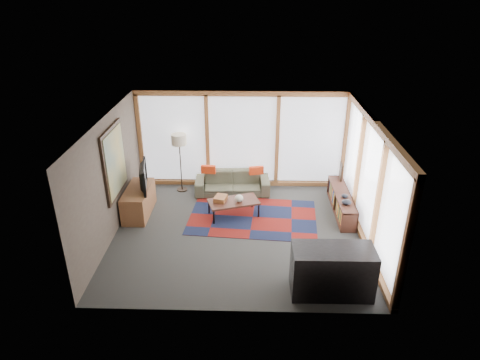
{
  "coord_description": "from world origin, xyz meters",
  "views": [
    {
      "loc": [
        0.25,
        -8.12,
        5.14
      ],
      "look_at": [
        0.0,
        0.4,
        1.1
      ],
      "focal_mm": 32.0,
      "sensor_mm": 36.0,
      "label": 1
    }
  ],
  "objects_px": {
    "sofa": "(232,183)",
    "bar_counter": "(332,271)",
    "tv_console": "(139,201)",
    "bookshelf": "(341,202)",
    "floor_lamp": "(181,163)",
    "coffee_table": "(234,208)",
    "television": "(140,177)"
  },
  "relations": [
    {
      "from": "floor_lamp",
      "to": "coffee_table",
      "type": "height_order",
      "value": "floor_lamp"
    },
    {
      "from": "tv_console",
      "to": "sofa",
      "type": "bearing_deg",
      "value": 28.05
    },
    {
      "from": "floor_lamp",
      "to": "coffee_table",
      "type": "distance_m",
      "value": 2.03
    },
    {
      "from": "television",
      "to": "coffee_table",
      "type": "bearing_deg",
      "value": -103.83
    },
    {
      "from": "tv_console",
      "to": "television",
      "type": "height_order",
      "value": "television"
    },
    {
      "from": "floor_lamp",
      "to": "bookshelf",
      "type": "xyz_separation_m",
      "value": [
        4.03,
        -1.03,
        -0.54
      ]
    },
    {
      "from": "sofa",
      "to": "bar_counter",
      "type": "bearing_deg",
      "value": -66.4
    },
    {
      "from": "sofa",
      "to": "television",
      "type": "relative_size",
      "value": 1.85
    },
    {
      "from": "bookshelf",
      "to": "bar_counter",
      "type": "bearing_deg",
      "value": -103.87
    },
    {
      "from": "tv_console",
      "to": "bar_counter",
      "type": "xyz_separation_m",
      "value": [
        4.13,
        -2.73,
        0.13
      ]
    },
    {
      "from": "television",
      "to": "bar_counter",
      "type": "height_order",
      "value": "television"
    },
    {
      "from": "bookshelf",
      "to": "coffee_table",
      "type": "bearing_deg",
      "value": -173.81
    },
    {
      "from": "bar_counter",
      "to": "coffee_table",
      "type": "bearing_deg",
      "value": 124.19
    },
    {
      "from": "floor_lamp",
      "to": "bookshelf",
      "type": "bearing_deg",
      "value": -14.33
    },
    {
      "from": "bookshelf",
      "to": "bar_counter",
      "type": "xyz_separation_m",
      "value": [
        -0.73,
        -2.97,
        0.21
      ]
    },
    {
      "from": "coffee_table",
      "to": "television",
      "type": "height_order",
      "value": "television"
    },
    {
      "from": "tv_console",
      "to": "television",
      "type": "distance_m",
      "value": 0.63
    },
    {
      "from": "sofa",
      "to": "bar_counter",
      "type": "height_order",
      "value": "bar_counter"
    },
    {
      "from": "coffee_table",
      "to": "bookshelf",
      "type": "height_order",
      "value": "bookshelf"
    },
    {
      "from": "floor_lamp",
      "to": "television",
      "type": "relative_size",
      "value": 1.51
    },
    {
      "from": "coffee_table",
      "to": "tv_console",
      "type": "height_order",
      "value": "tv_console"
    },
    {
      "from": "sofa",
      "to": "bar_counter",
      "type": "relative_size",
      "value": 1.34
    },
    {
      "from": "coffee_table",
      "to": "tv_console",
      "type": "xyz_separation_m",
      "value": [
        -2.27,
        0.04,
        0.13
      ]
    },
    {
      "from": "coffee_table",
      "to": "tv_console",
      "type": "relative_size",
      "value": 0.89
    },
    {
      "from": "bookshelf",
      "to": "bar_counter",
      "type": "relative_size",
      "value": 1.39
    },
    {
      "from": "floor_lamp",
      "to": "tv_console",
      "type": "xyz_separation_m",
      "value": [
        -0.83,
        -1.27,
        -0.46
      ]
    },
    {
      "from": "sofa",
      "to": "tv_console",
      "type": "xyz_separation_m",
      "value": [
        -2.18,
        -1.16,
        0.04
      ]
    },
    {
      "from": "sofa",
      "to": "coffee_table",
      "type": "distance_m",
      "value": 1.21
    },
    {
      "from": "coffee_table",
      "to": "sofa",
      "type": "bearing_deg",
      "value": 94.04
    },
    {
      "from": "coffee_table",
      "to": "floor_lamp",
      "type": "bearing_deg",
      "value": 137.61
    },
    {
      "from": "sofa",
      "to": "tv_console",
      "type": "height_order",
      "value": "tv_console"
    },
    {
      "from": "floor_lamp",
      "to": "sofa",
      "type": "bearing_deg",
      "value": -4.41
    }
  ]
}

